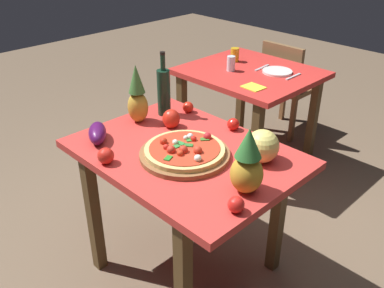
{
  "coord_description": "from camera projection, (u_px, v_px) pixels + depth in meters",
  "views": [
    {
      "loc": [
        1.32,
        -1.26,
        1.82
      ],
      "look_at": [
        0.04,
        0.01,
        0.83
      ],
      "focal_mm": 39.44,
      "sensor_mm": 36.0,
      "label": 1
    }
  ],
  "objects": [
    {
      "name": "knife_utensil",
      "position": [
        293.0,
        77.0,
        3.03
      ],
      "size": [
        0.02,
        0.18,
        0.01
      ],
      "primitive_type": "cube",
      "rotation": [
        0.0,
        0.0,
        0.01
      ],
      "color": "silver",
      "rests_on": "background_table"
    },
    {
      "name": "napkin_folded",
      "position": [
        253.0,
        87.0,
        2.85
      ],
      "size": [
        0.15,
        0.13,
        0.01
      ],
      "primitive_type": "cube",
      "rotation": [
        0.0,
        0.0,
        -0.06
      ],
      "color": "yellow",
      "rests_on": "background_table"
    },
    {
      "name": "dining_chair",
      "position": [
        286.0,
        83.0,
        3.75
      ],
      "size": [
        0.4,
        0.4,
        0.85
      ],
      "rotation": [
        0.0,
        0.0,
        3.13
      ],
      "color": "brown",
      "rests_on": "ground_plane"
    },
    {
      "name": "bell_pepper",
      "position": [
        171.0,
        119.0,
        2.31
      ],
      "size": [
        0.1,
        0.1,
        0.11
      ],
      "primitive_type": "ellipsoid",
      "color": "red",
      "rests_on": "display_table"
    },
    {
      "name": "dinner_plate",
      "position": [
        277.0,
        71.0,
        3.12
      ],
      "size": [
        0.22,
        0.22,
        0.02
      ],
      "primitive_type": "cylinder",
      "color": "white",
      "rests_on": "background_table"
    },
    {
      "name": "drinking_glass_water",
      "position": [
        231.0,
        64.0,
        3.13
      ],
      "size": [
        0.06,
        0.06,
        0.11
      ],
      "primitive_type": "cylinder",
      "color": "silver",
      "rests_on": "background_table"
    },
    {
      "name": "eggplant",
      "position": [
        97.0,
        133.0,
        2.17
      ],
      "size": [
        0.22,
        0.19,
        0.09
      ],
      "primitive_type": "ellipsoid",
      "rotation": [
        0.0,
        0.0,
        2.54
      ],
      "color": "#49124C",
      "rests_on": "display_table"
    },
    {
      "name": "pineapple_left",
      "position": [
        247.0,
        164.0,
        1.73
      ],
      "size": [
        0.14,
        0.14,
        0.3
      ],
      "color": "#BB8E29",
      "rests_on": "display_table"
    },
    {
      "name": "pizza_board",
      "position": [
        185.0,
        154.0,
        2.04
      ],
      "size": [
        0.44,
        0.44,
        0.02
      ],
      "primitive_type": "cylinder",
      "color": "brown",
      "rests_on": "display_table"
    },
    {
      "name": "melon",
      "position": [
        262.0,
        146.0,
        1.97
      ],
      "size": [
        0.16,
        0.16,
        0.16
      ],
      "primitive_type": "sphere",
      "color": "#DBCB64",
      "rests_on": "display_table"
    },
    {
      "name": "background_table",
      "position": [
        250.0,
        85.0,
        3.22
      ],
      "size": [
        0.94,
        0.84,
        0.78
      ],
      "color": "#523A1F",
      "rests_on": "ground_plane"
    },
    {
      "name": "tomato_beside_pepper",
      "position": [
        188.0,
        107.0,
        2.48
      ],
      "size": [
        0.07,
        0.07,
        0.07
      ],
      "primitive_type": "sphere",
      "color": "red",
      "rests_on": "display_table"
    },
    {
      "name": "tomato_at_corner",
      "position": [
        236.0,
        205.0,
        1.65
      ],
      "size": [
        0.07,
        0.07,
        0.07
      ],
      "primitive_type": "sphere",
      "color": "red",
      "rests_on": "display_table"
    },
    {
      "name": "ground_plane",
      "position": [
        186.0,
        266.0,
        2.47
      ],
      "size": [
        10.0,
        10.0,
        0.0
      ],
      "primitive_type": "plane",
      "color": "brown"
    },
    {
      "name": "tomato_by_bottle",
      "position": [
        233.0,
        124.0,
        2.28
      ],
      "size": [
        0.07,
        0.07,
        0.07
      ],
      "primitive_type": "sphere",
      "color": "red",
      "rests_on": "display_table"
    },
    {
      "name": "drinking_glass_juice",
      "position": [
        235.0,
        55.0,
        3.33
      ],
      "size": [
        0.07,
        0.07,
        0.11
      ],
      "primitive_type": "cylinder",
      "color": "gold",
      "rests_on": "background_table"
    },
    {
      "name": "wine_bottle",
      "position": [
        164.0,
        91.0,
        2.41
      ],
      "size": [
        0.08,
        0.08,
        0.37
      ],
      "color": "#143222",
      "rests_on": "display_table"
    },
    {
      "name": "pineapple_right",
      "position": [
        137.0,
        97.0,
        2.32
      ],
      "size": [
        0.11,
        0.11,
        0.33
      ],
      "color": "gold",
      "rests_on": "display_table"
    },
    {
      "name": "display_table",
      "position": [
        185.0,
        169.0,
        2.15
      ],
      "size": [
        1.11,
        0.81,
        0.78
      ],
      "color": "#523A1F",
      "rests_on": "ground_plane"
    },
    {
      "name": "tomato_near_board",
      "position": [
        106.0,
        156.0,
        1.97
      ],
      "size": [
        0.08,
        0.08,
        0.08
      ],
      "primitive_type": "sphere",
      "color": "red",
      "rests_on": "display_table"
    },
    {
      "name": "fork_utensil",
      "position": [
        262.0,
        68.0,
        3.21
      ],
      "size": [
        0.03,
        0.18,
        0.01
      ],
      "primitive_type": "cube",
      "rotation": [
        0.0,
        0.0,
        0.07
      ],
      "color": "silver",
      "rests_on": "background_table"
    },
    {
      "name": "pizza",
      "position": [
        185.0,
        149.0,
        2.03
      ],
      "size": [
        0.39,
        0.39,
        0.06
      ],
      "color": "#D4B86A",
      "rests_on": "pizza_board"
    }
  ]
}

